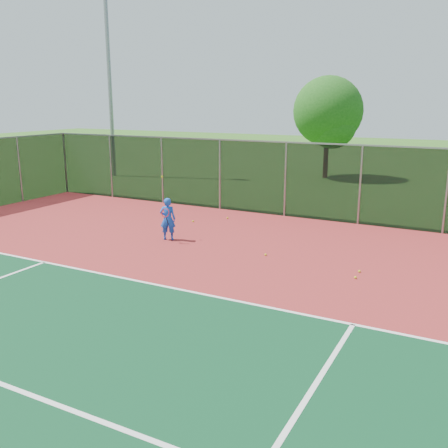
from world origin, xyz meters
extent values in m
plane|color=#2C5F1B|center=(0.00, 0.00, 0.00)|extent=(120.00, 120.00, 0.00)
cube|color=maroon|center=(0.00, 2.00, 0.01)|extent=(30.00, 20.00, 0.02)
cube|color=white|center=(2.00, 3.00, 0.03)|extent=(22.00, 0.10, 0.00)
cube|color=black|center=(0.00, 12.00, 1.52)|extent=(30.00, 0.04, 3.00)
cube|color=gray|center=(0.00, 12.00, 3.02)|extent=(30.00, 0.06, 0.06)
imported|color=blue|center=(-5.19, 6.76, 0.74)|extent=(0.62, 0.52, 1.45)
cylinder|color=black|center=(-5.04, 6.51, 0.74)|extent=(0.03, 0.15, 0.27)
torus|color=#A51414|center=(-5.04, 6.41, 1.04)|extent=(0.30, 0.13, 0.29)
sphere|color=#C9CC17|center=(-5.44, 6.86, 2.14)|extent=(0.07, 0.07, 0.07)
sphere|color=#C9CC17|center=(-4.82, 10.44, 0.06)|extent=(0.07, 0.07, 0.07)
sphere|color=#C9CC17|center=(1.37, 5.85, 0.06)|extent=(0.07, 0.07, 0.07)
sphere|color=#C9CC17|center=(1.35, 6.39, 0.06)|extent=(0.07, 0.07, 0.07)
sphere|color=#C9CC17|center=(-5.75, 9.32, 0.06)|extent=(0.07, 0.07, 0.07)
sphere|color=#C9CC17|center=(-1.53, 6.60, 0.06)|extent=(0.07, 0.07, 0.07)
cylinder|color=gray|center=(-16.73, 17.82, 6.46)|extent=(0.24, 0.24, 12.93)
cylinder|color=#361E13|center=(-4.63, 23.21, 1.17)|extent=(0.30, 0.30, 2.34)
sphere|color=#1A5015|center=(-4.63, 23.21, 4.03)|extent=(4.16, 4.16, 4.16)
sphere|color=#1A5015|center=(-4.23, 22.91, 3.25)|extent=(2.86, 2.86, 2.86)
camera|label=1|loc=(4.09, -6.83, 4.59)|focal=40.00mm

